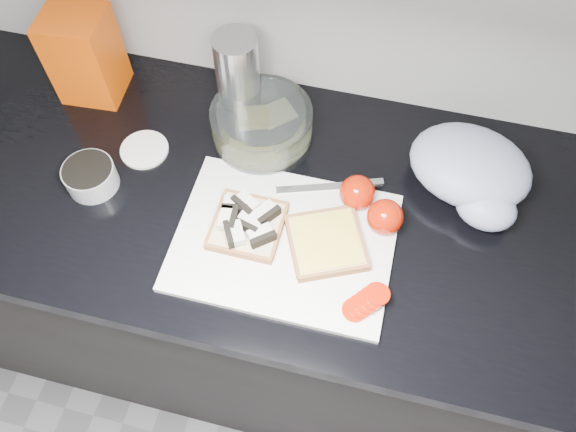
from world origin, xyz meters
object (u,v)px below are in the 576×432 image
object	(u,v)px
glass_bowl	(262,126)
bread_bag	(85,55)
cutting_board	(284,242)
steel_canister	(238,80)

from	to	relation	value
glass_bowl	bread_bag	world-z (taller)	bread_bag
cutting_board	steel_canister	distance (m)	0.34
cutting_board	glass_bowl	distance (m)	0.25
bread_bag	steel_canister	distance (m)	0.33
bread_bag	glass_bowl	bearing A→B (deg)	-10.98
glass_bowl	cutting_board	bearing A→B (deg)	-65.71
cutting_board	glass_bowl	world-z (taller)	glass_bowl
bread_bag	steel_canister	world-z (taller)	steel_canister
glass_bowl	bread_bag	distance (m)	0.40
glass_bowl	bread_bag	size ratio (longest dim) A/B	1.04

